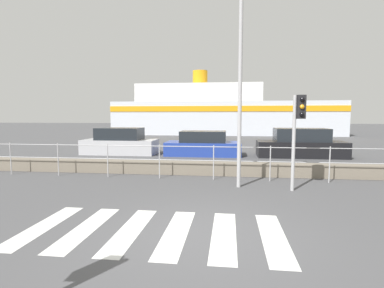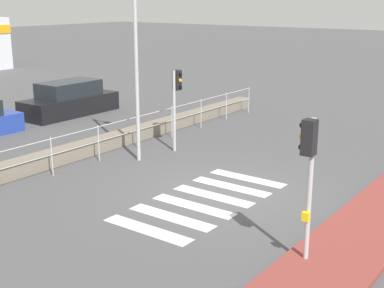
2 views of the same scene
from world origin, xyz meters
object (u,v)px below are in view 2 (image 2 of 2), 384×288
object	(u,v)px
traffic_light_far	(176,92)
streetlamp	(139,29)
parked_car_black	(70,100)
traffic_light_near	(309,162)

from	to	relation	value
traffic_light_far	streetlamp	xyz separation A→B (m)	(-1.66, 0.11, 2.18)
parked_car_black	traffic_light_far	bearing A→B (deg)	-103.60
parked_car_black	traffic_light_near	bearing A→B (deg)	-115.17
traffic_light_near	parked_car_black	world-z (taller)	traffic_light_near
traffic_light_far	streetlamp	size ratio (longest dim) A/B	0.40
traffic_light_near	traffic_light_far	distance (m)	8.78
traffic_light_far	streetlamp	distance (m)	2.74
traffic_light_near	traffic_light_far	size ratio (longest dim) A/B	1.07
traffic_light_near	parked_car_black	bearing A→B (deg)	64.83
traffic_light_near	parked_car_black	xyz separation A→B (m)	(6.93, 14.76, -1.50)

